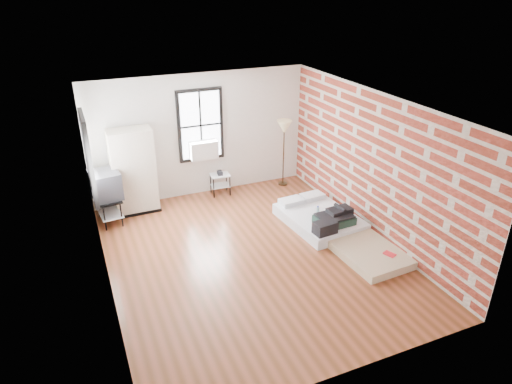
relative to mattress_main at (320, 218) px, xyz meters
name	(u,v)px	position (x,y,z in m)	size (l,w,h in m)	color
ground	(252,256)	(-1.75, -0.54, -0.15)	(6.00, 6.00, 0.00)	#582F17
room_shell	(256,159)	(-1.52, -0.18, 1.59)	(5.02, 6.02, 2.80)	silver
mattress_main	(320,218)	(0.00, 0.00, 0.00)	(1.40, 1.81, 0.55)	white
mattress_bare	(354,240)	(0.17, -0.98, -0.02)	(1.13, 2.00, 0.42)	tan
wardrobe	(133,172)	(-3.35, 2.11, 0.77)	(0.94, 0.54, 1.84)	black
side_table	(220,179)	(-1.42, 2.18, 0.23)	(0.46, 0.38, 0.58)	black
floor_lamp	(284,130)	(0.18, 2.11, 1.23)	(0.35, 0.35, 1.62)	#312310
tv_stand	(106,186)	(-3.96, 1.81, 0.66)	(0.62, 0.84, 1.12)	black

